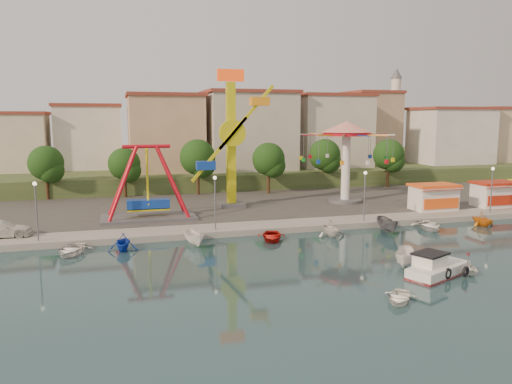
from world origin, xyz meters
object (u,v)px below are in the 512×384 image
object	(u,v)px
kamikaze_tower	(234,142)
skiff	(405,258)
cabin_motorboat	(437,269)
rowboat_a	(461,267)
pirate_ship_ride	(148,184)
wave_swinger	(346,143)
van	(1,229)

from	to	relation	value
kamikaze_tower	skiff	bearing A→B (deg)	-74.06
cabin_motorboat	skiff	bearing A→B (deg)	84.05
rowboat_a	skiff	size ratio (longest dim) A/B	0.95
pirate_ship_ride	wave_swinger	world-z (taller)	wave_swinger
wave_swinger	rowboat_a	xyz separation A→B (m)	(-3.70, -27.54, -7.84)
kamikaze_tower	skiff	size ratio (longest dim) A/B	4.54
kamikaze_tower	wave_swinger	distance (m)	14.52
kamikaze_tower	rowboat_a	distance (m)	31.22
pirate_ship_ride	van	bearing A→B (deg)	-159.86
kamikaze_tower	wave_swinger	size ratio (longest dim) A/B	1.42
cabin_motorboat	rowboat_a	xyz separation A→B (m)	(2.51, 0.48, -0.15)
wave_swinger	skiff	world-z (taller)	wave_swinger
cabin_motorboat	van	xyz separation A→B (m)	(-32.46, 19.03, 0.86)
wave_swinger	van	bearing A→B (deg)	-166.93
cabin_motorboat	rowboat_a	size ratio (longest dim) A/B	1.69
kamikaze_tower	rowboat_a	size ratio (longest dim) A/B	4.80
skiff	wave_swinger	bearing A→B (deg)	112.23
cabin_motorboat	skiff	xyz separation A→B (m)	(-0.89, 2.70, 0.19)
wave_swinger	skiff	xyz separation A→B (m)	(-7.10, -25.32, -7.49)
kamikaze_tower	skiff	world-z (taller)	kamikaze_tower
wave_swinger	cabin_motorboat	size ratio (longest dim) A/B	2.00
wave_swinger	cabin_motorboat	distance (m)	29.71
kamikaze_tower	van	xyz separation A→B (m)	(-24.17, -9.58, -7.11)
pirate_ship_ride	rowboat_a	bearing A→B (deg)	-47.60
kamikaze_tower	cabin_motorboat	distance (m)	30.84
rowboat_a	cabin_motorboat	bearing A→B (deg)	-170.42
rowboat_a	van	xyz separation A→B (m)	(-34.97, 18.56, 1.01)
rowboat_a	skiff	world-z (taller)	skiff
wave_swinger	rowboat_a	size ratio (longest dim) A/B	3.37
van	cabin_motorboat	bearing A→B (deg)	-119.86
kamikaze_tower	van	size ratio (longest dim) A/B	3.13
cabin_motorboat	rowboat_a	world-z (taller)	cabin_motorboat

